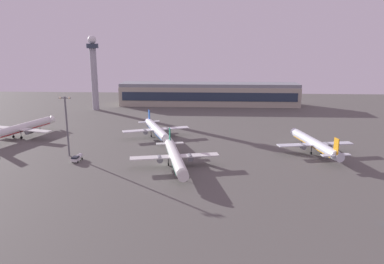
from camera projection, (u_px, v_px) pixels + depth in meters
ground_plane at (163, 164)px, 140.21m from camera, size 416.00×416.00×0.00m
terminal_building at (209, 94)px, 273.29m from camera, size 131.24×22.40×16.40m
control_tower at (94, 68)px, 249.00m from camera, size 8.00×8.00×50.18m
airplane_far_stand at (175, 156)px, 135.60m from camera, size 33.19×42.36×10.96m
airplane_terminal_side at (315, 144)px, 153.43m from camera, size 32.47×41.48×10.70m
airplane_mid_apron at (20, 129)px, 179.00m from camera, size 35.34×45.00×11.76m
airplane_taxiway_distant at (156, 129)px, 178.83m from camera, size 31.92×40.49×10.82m
fuel_truck at (77, 158)px, 143.15m from camera, size 2.94×6.48×2.35m
apron_light_west at (67, 122)px, 146.80m from camera, size 4.80×0.90×24.55m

